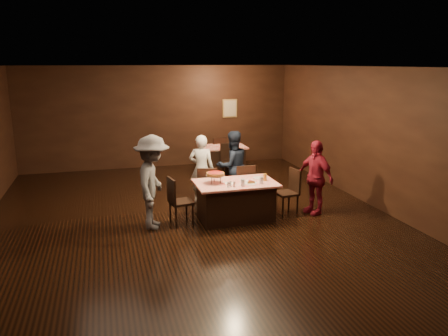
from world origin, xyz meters
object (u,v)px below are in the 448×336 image
Objects in this scene: diner_grey_knit at (153,182)px; pizza_stand at (215,174)px; glass_front_right at (261,180)px; diner_white_jacket at (201,169)px; chair_end_right at (286,192)px; diner_red_shirt at (315,177)px; glass_amber at (265,177)px; chair_far_left at (207,188)px; chair_end_left at (181,201)px; back_table at (222,159)px; chair_far_right at (243,185)px; glass_front_left at (243,183)px; plate_empty at (259,178)px; chair_back_far at (217,152)px; main_table at (235,201)px; diner_navy_hoodie at (232,166)px; chair_back_near at (229,162)px.

pizza_stand is at bearing -71.45° from diner_grey_knit.
glass_front_right is (0.85, -0.30, -0.11)m from pizza_stand.
chair_end_right is at bearing 163.31° from diner_white_jacket.
glass_amber is at bearing -112.35° from diner_red_shirt.
chair_far_left and chair_end_left have the same top height.
diner_grey_knit reaches higher than back_table.
chair_far_right reaches higher than glass_front_left.
diner_red_shirt is 2.10m from pizza_stand.
glass_front_left reaches higher than plate_empty.
chair_end_left and chair_back_far have the same top height.
diner_white_jacket is 2.49m from diner_red_shirt.
main_table is 1.68× the size of chair_end_left.
glass_front_right is (0.14, -1.49, 0.04)m from diner_navy_hoodie.
glass_front_left and glass_front_right have the same top height.
chair_back_near is 6.79× the size of glass_front_right.
diner_navy_hoodie reaches higher than back_table.
back_table is 1.37× the size of chair_back_near.
diner_grey_knit reaches higher than plate_empty.
chair_back_far is at bearing 87.08° from plate_empty.
glass_front_left is 1.00× the size of glass_amber.
chair_far_right is at bearing 88.53° from diner_navy_hoodie.
diner_white_jacket is at bearing -115.25° from back_table.
chair_back_far is 0.59× the size of diner_navy_hoodie.
back_table is 3.92m from pizza_stand.
back_table is 0.81× the size of diner_navy_hoodie.
chair_far_left is (-1.16, -3.00, 0.09)m from back_table.
glass_front_left reaches higher than main_table.
glass_front_right reaches higher than back_table.
pizza_stand is at bearing 39.50° from chair_far_right.
pizza_stand is (-0.80, -0.70, 0.48)m from chair_far_right.
chair_far_right is at bearing 74.05° from chair_back_far.
chair_back_near is at bearing 77.95° from glass_front_left.
glass_front_left is at bearing 71.09° from chair_back_far.
diner_navy_hoodie is at bearing -158.08° from diner_white_jacket.
plate_empty is at bearing 75.96° from glass_front_right.
chair_end_right is 1.99m from diner_white_jacket.
diner_navy_hoodie is at bearing -81.26° from chair_far_right.
chair_far_right is 0.69m from plate_empty.
diner_grey_knit is at bearing 51.02° from chair_back_far.
chair_back_far is 4.21m from plate_empty.
chair_end_left is at bearing -118.68° from chair_back_near.
main_table is 4.21× the size of pizza_stand.
chair_far_left is 0.59m from diner_white_jacket.
glass_front_right reaches higher than plate_empty.
chair_far_right is 1.07m from glass_front_right.
chair_back_far is at bearing -33.14° from chair_end_left.
main_table is 11.43× the size of glass_amber.
diner_navy_hoodie reaches higher than glass_amber.
chair_end_left is 1.47m from diner_white_jacket.
chair_end_left reaches higher than back_table.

